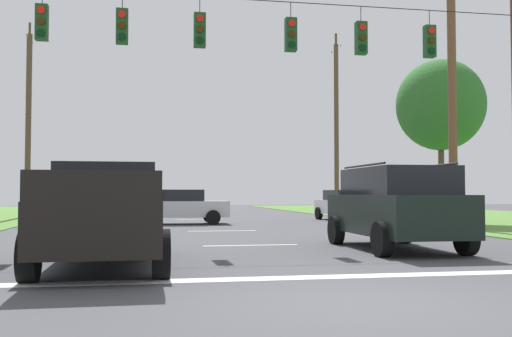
{
  "coord_description": "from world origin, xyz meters",
  "views": [
    {
      "loc": [
        -2.66,
        -7.05,
        1.37
      ],
      "look_at": [
        0.4,
        9.78,
        2.08
      ],
      "focal_mm": 41.68,
      "sensor_mm": 36.0,
      "label": 1
    }
  ],
  "objects_px": {
    "overhead_signal_span": "(242,89)",
    "distant_car_crossing_white": "(345,205)",
    "pickup_truck": "(105,214)",
    "suv_black": "(395,206)",
    "distant_car_oncoming": "(179,206)",
    "utility_pole_far_left": "(28,122)",
    "tree_roadside_right": "(440,105)",
    "utility_pole_far_right": "(336,126)",
    "utility_pole_mid_right": "(452,85)"
  },
  "relations": [
    {
      "from": "distant_car_oncoming",
      "to": "suv_black",
      "type": "bearing_deg",
      "value": -70.35
    },
    {
      "from": "utility_pole_far_left",
      "to": "suv_black",
      "type": "bearing_deg",
      "value": -60.1
    },
    {
      "from": "suv_black",
      "to": "overhead_signal_span",
      "type": "bearing_deg",
      "value": 143.45
    },
    {
      "from": "utility_pole_far_right",
      "to": "suv_black",
      "type": "bearing_deg",
      "value": -104.45
    },
    {
      "from": "utility_pole_far_left",
      "to": "pickup_truck",
      "type": "bearing_deg",
      "value": -76.11
    },
    {
      "from": "overhead_signal_span",
      "to": "utility_pole_far_right",
      "type": "height_order",
      "value": "utility_pole_far_right"
    },
    {
      "from": "overhead_signal_span",
      "to": "utility_pole_mid_right",
      "type": "distance_m",
      "value": 10.34
    },
    {
      "from": "distant_car_oncoming",
      "to": "utility_pole_mid_right",
      "type": "relative_size",
      "value": 0.38
    },
    {
      "from": "distant_car_crossing_white",
      "to": "utility_pole_far_right",
      "type": "relative_size",
      "value": 0.39
    },
    {
      "from": "distant_car_crossing_white",
      "to": "utility_pole_far_right",
      "type": "height_order",
      "value": "utility_pole_far_right"
    },
    {
      "from": "pickup_truck",
      "to": "utility_pole_far_left",
      "type": "height_order",
      "value": "utility_pole_far_left"
    },
    {
      "from": "pickup_truck",
      "to": "utility_pole_far_left",
      "type": "relative_size",
      "value": 0.48
    },
    {
      "from": "distant_car_crossing_white",
      "to": "distant_car_oncoming",
      "type": "bearing_deg",
      "value": -166.87
    },
    {
      "from": "distant_car_crossing_white",
      "to": "utility_pole_mid_right",
      "type": "distance_m",
      "value": 8.92
    },
    {
      "from": "pickup_truck",
      "to": "utility_pole_far_right",
      "type": "height_order",
      "value": "utility_pole_far_right"
    },
    {
      "from": "utility_pole_far_right",
      "to": "pickup_truck",
      "type": "bearing_deg",
      "value": -117.5
    },
    {
      "from": "overhead_signal_span",
      "to": "distant_car_crossing_white",
      "type": "xyz_separation_m",
      "value": [
        7.17,
        12.2,
        -3.46
      ]
    },
    {
      "from": "distant_car_oncoming",
      "to": "utility_pole_far_right",
      "type": "relative_size",
      "value": 0.38
    },
    {
      "from": "pickup_truck",
      "to": "distant_car_oncoming",
      "type": "relative_size",
      "value": 1.24
    },
    {
      "from": "suv_black",
      "to": "utility_pole_far_right",
      "type": "height_order",
      "value": "utility_pole_far_right"
    },
    {
      "from": "overhead_signal_span",
      "to": "suv_black",
      "type": "height_order",
      "value": "overhead_signal_span"
    },
    {
      "from": "pickup_truck",
      "to": "utility_pole_far_left",
      "type": "bearing_deg",
      "value": 103.89
    },
    {
      "from": "utility_pole_mid_right",
      "to": "utility_pole_far_left",
      "type": "relative_size",
      "value": 1.01
    },
    {
      "from": "suv_black",
      "to": "distant_car_oncoming",
      "type": "height_order",
      "value": "suv_black"
    },
    {
      "from": "pickup_truck",
      "to": "distant_car_oncoming",
      "type": "height_order",
      "value": "pickup_truck"
    },
    {
      "from": "pickup_truck",
      "to": "suv_black",
      "type": "distance_m",
      "value": 7.06
    },
    {
      "from": "distant_car_oncoming",
      "to": "utility_pole_far_right",
      "type": "bearing_deg",
      "value": 40.69
    },
    {
      "from": "utility_pole_far_left",
      "to": "tree_roadside_right",
      "type": "relative_size",
      "value": 1.52
    },
    {
      "from": "overhead_signal_span",
      "to": "pickup_truck",
      "type": "height_order",
      "value": "overhead_signal_span"
    },
    {
      "from": "pickup_truck",
      "to": "tree_roadside_right",
      "type": "height_order",
      "value": "tree_roadside_right"
    },
    {
      "from": "utility_pole_far_right",
      "to": "tree_roadside_right",
      "type": "bearing_deg",
      "value": -81.52
    },
    {
      "from": "pickup_truck",
      "to": "utility_pole_far_right",
      "type": "xyz_separation_m",
      "value": [
        12.26,
        23.56,
        4.52
      ]
    },
    {
      "from": "distant_car_oncoming",
      "to": "overhead_signal_span",
      "type": "bearing_deg",
      "value": -83.53
    },
    {
      "from": "pickup_truck",
      "to": "utility_pole_mid_right",
      "type": "xyz_separation_m",
      "value": [
        12.35,
        9.52,
        4.59
      ]
    },
    {
      "from": "utility_pole_mid_right",
      "to": "tree_roadside_right",
      "type": "bearing_deg",
      "value": 68.59
    },
    {
      "from": "overhead_signal_span",
      "to": "suv_black",
      "type": "relative_size",
      "value": 3.59
    },
    {
      "from": "distant_car_crossing_white",
      "to": "pickup_truck",
      "type": "bearing_deg",
      "value": -121.99
    },
    {
      "from": "pickup_truck",
      "to": "distant_car_oncoming",
      "type": "bearing_deg",
      "value": 81.68
    },
    {
      "from": "suv_black",
      "to": "tree_roadside_right",
      "type": "xyz_separation_m",
      "value": [
        7.07,
        11.12,
        4.28
      ]
    },
    {
      "from": "distant_car_crossing_white",
      "to": "tree_roadside_right",
      "type": "height_order",
      "value": "tree_roadside_right"
    },
    {
      "from": "distant_car_crossing_white",
      "to": "distant_car_oncoming",
      "type": "relative_size",
      "value": 1.01
    },
    {
      "from": "tree_roadside_right",
      "to": "distant_car_crossing_white",
      "type": "bearing_deg",
      "value": 132.44
    },
    {
      "from": "distant_car_crossing_white",
      "to": "distant_car_oncoming",
      "type": "distance_m",
      "value": 8.56
    },
    {
      "from": "overhead_signal_span",
      "to": "utility_pole_far_left",
      "type": "distance_m",
      "value": 21.78
    },
    {
      "from": "suv_black",
      "to": "distant_car_crossing_white",
      "type": "relative_size",
      "value": 1.1
    },
    {
      "from": "utility_pole_mid_right",
      "to": "utility_pole_far_right",
      "type": "xyz_separation_m",
      "value": [
        -0.09,
        14.04,
        -0.07
      ]
    },
    {
      "from": "distant_car_crossing_white",
      "to": "utility_pole_far_left",
      "type": "relative_size",
      "value": 0.39
    },
    {
      "from": "overhead_signal_span",
      "to": "distant_car_oncoming",
      "type": "height_order",
      "value": "overhead_signal_span"
    },
    {
      "from": "distant_car_crossing_white",
      "to": "distant_car_oncoming",
      "type": "height_order",
      "value": "same"
    },
    {
      "from": "overhead_signal_span",
      "to": "suv_black",
      "type": "xyz_separation_m",
      "value": [
        3.4,
        -2.52,
        -3.19
      ]
    }
  ]
}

